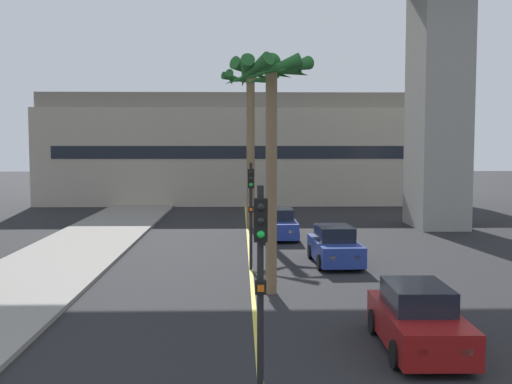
% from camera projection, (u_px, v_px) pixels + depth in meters
% --- Properties ---
extents(lane_stripe_center, '(0.14, 56.00, 0.01)m').
position_uv_depth(lane_stripe_center, '(250.00, 260.00, 26.64)').
color(lane_stripe_center, '#DBCC4C').
rests_on(lane_stripe_center, ground).
extents(pier_building_backdrop, '(33.48, 8.04, 8.96)m').
position_uv_depth(pier_building_backdrop, '(245.00, 150.00, 52.71)').
color(pier_building_backdrop, '#BCB29E').
rests_on(pier_building_backdrop, ground).
extents(car_queue_front, '(1.95, 4.16, 1.56)m').
position_uv_depth(car_queue_front, '(335.00, 247.00, 25.69)').
color(car_queue_front, navy).
rests_on(car_queue_front, ground).
extents(car_queue_second, '(1.90, 4.13, 1.56)m').
position_uv_depth(car_queue_second, '(418.00, 320.00, 14.98)').
color(car_queue_second, maroon).
rests_on(car_queue_second, ground).
extents(car_queue_third, '(1.87, 4.12, 1.56)m').
position_uv_depth(car_queue_third, '(279.00, 225.00, 32.64)').
color(car_queue_third, navy).
rests_on(car_queue_third, ground).
extents(traffic_light_median_near, '(0.24, 0.37, 4.20)m').
position_uv_depth(traffic_light_median_near, '(261.00, 269.00, 11.09)').
color(traffic_light_median_near, black).
rests_on(traffic_light_median_near, ground).
extents(traffic_light_median_far, '(0.24, 0.37, 4.20)m').
position_uv_depth(traffic_light_median_far, '(251.00, 201.00, 24.28)').
color(traffic_light_median_far, black).
rests_on(traffic_light_median_far, ground).
extents(palm_tree_near_median, '(2.80, 2.79, 7.85)m').
position_uv_depth(palm_tree_near_median, '(271.00, 100.00, 20.20)').
color(palm_tree_near_median, brown).
rests_on(palm_tree_near_median, ground).
extents(palm_tree_mid_median, '(3.45, 3.52, 9.18)m').
position_uv_depth(palm_tree_mid_median, '(251.00, 110.00, 36.02)').
color(palm_tree_mid_median, brown).
rests_on(palm_tree_mid_median, ground).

